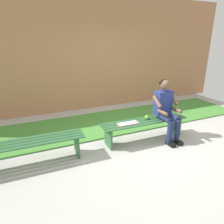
# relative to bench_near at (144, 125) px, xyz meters

# --- Properties ---
(ground_plane) EXTENTS (10.00, 7.00, 0.04)m
(ground_plane) POSITION_rel_bench_near_xyz_m (1.13, 1.00, -0.35)
(ground_plane) COLOR #B2B2AD
(grass_strip) EXTENTS (9.00, 1.55, 0.03)m
(grass_strip) POSITION_rel_bench_near_xyz_m (1.13, -1.12, -0.31)
(grass_strip) COLOR #478C38
(grass_strip) RESTS_ON ground
(brick_wall) EXTENTS (9.50, 0.24, 3.16)m
(brick_wall) POSITION_rel_bench_near_xyz_m (0.50, -2.55, 1.25)
(brick_wall) COLOR #B27A51
(brick_wall) RESTS_ON ground
(bench_near) EXTENTS (1.84, 0.42, 0.43)m
(bench_near) POSITION_rel_bench_near_xyz_m (0.00, 0.00, 0.00)
(bench_near) COLOR #2D6038
(bench_near) RESTS_ON ground
(bench_far) EXTENTS (1.91, 0.43, 0.43)m
(bench_far) POSITION_rel_bench_near_xyz_m (2.26, -0.00, 0.00)
(bench_far) COLOR #2D6038
(bench_far) RESTS_ON ground
(person_seated) EXTENTS (0.50, 0.69, 1.23)m
(person_seated) POSITION_rel_bench_near_xyz_m (-0.44, 0.10, 0.34)
(person_seated) COLOR navy
(person_seated) RESTS_ON ground
(apple) EXTENTS (0.09, 0.09, 0.09)m
(apple) POSITION_rel_bench_near_xyz_m (-0.08, -0.04, 0.14)
(apple) COLOR #72B738
(apple) RESTS_ON bench_near
(book_open) EXTENTS (0.42, 0.17, 0.02)m
(book_open) POSITION_rel_bench_near_xyz_m (0.39, 0.03, 0.11)
(book_open) COLOR white
(book_open) RESTS_ON bench_near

